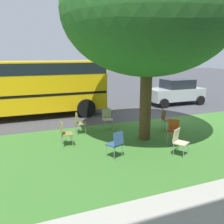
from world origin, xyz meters
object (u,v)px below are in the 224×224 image
chair_3 (116,143)px  school_bus (1,84)px  chair_0 (65,132)px  chair_6 (179,140)px  chair_5 (79,122)px  street_tree (148,11)px  chair_4 (166,118)px  parked_car (176,92)px  chair_2 (107,117)px  chair_1 (173,129)px

chair_3 → school_bus: 7.60m
chair_0 → chair_6: size_ratio=1.00×
chair_5 → chair_3: bearing=99.9°
street_tree → chair_0: (3.03, -0.37, -4.14)m
chair_4 → parked_car: bearing=-129.9°
chair_6 → school_bus: school_bus is taller
chair_6 → chair_0: bearing=-34.0°
chair_3 → chair_6: size_ratio=1.00×
chair_0 → parked_car: size_ratio=0.24×
chair_0 → chair_4: size_ratio=1.00×
chair_4 → chair_6: (1.20, 2.54, 0.00)m
chair_2 → chair_6: same height
chair_1 → chair_6: same height
street_tree → chair_4: bearing=-153.8°
chair_1 → chair_3: 2.57m
chair_1 → chair_3: size_ratio=1.00×
chair_1 → parked_car: 7.59m
street_tree → parked_car: (-5.28, -5.32, -3.83)m
chair_0 → chair_5: same height
chair_3 → parked_car: size_ratio=0.24×
chair_1 → school_bus: bearing=-45.8°
chair_2 → chair_1: bearing=122.9°
chair_1 → chair_0: bearing=-16.7°
chair_1 → school_bus: 8.65m
chair_1 → chair_5: size_ratio=1.00×
chair_3 → chair_4: same height
chair_0 → chair_5: 1.40m
chair_1 → parked_car: parked_car is taller
chair_0 → street_tree: bearing=173.1°
parked_car → school_bus: 10.52m
chair_2 → street_tree: bearing=116.3°
chair_3 → parked_car: bearing=-136.7°
chair_2 → chair_5: (1.35, 0.27, 0.00)m
chair_4 → street_tree: bearing=26.2°
chair_3 → chair_4: 3.75m
parked_car → chair_2: bearing=29.8°
chair_1 → chair_2: same height
street_tree → school_bus: 8.01m
chair_5 → chair_6: size_ratio=1.00×
chair_2 → parked_car: size_ratio=0.24×
chair_3 → school_bus: school_bus is taller
chair_6 → school_bus: (5.43, -7.20, 1.24)m
chair_2 → chair_4: bearing=154.8°
chair_5 → school_bus: (2.96, -3.84, 1.24)m
chair_1 → parked_car: (-4.51, -6.10, 0.32)m
chair_0 → parked_car: (-8.32, -4.96, 0.32)m
chair_0 → chair_3: size_ratio=1.00×
chair_0 → chair_4: bearing=-175.7°
chair_3 → chair_2: bearing=-105.6°
chair_3 → chair_0: bearing=-52.2°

